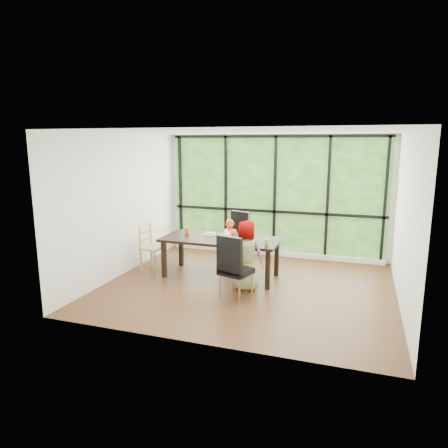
{
  "coord_description": "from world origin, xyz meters",
  "views": [
    {
      "loc": [
        1.81,
        -6.69,
        2.54
      ],
      "look_at": [
        -0.54,
        0.26,
        1.05
      ],
      "focal_mm": 32.61,
      "sensor_mm": 36.0,
      "label": 1
    }
  ],
  "objects_px": {
    "child_older": "(246,256)",
    "tissue_box": "(226,237)",
    "orange_cup": "(187,230)",
    "green_cup": "(267,242)",
    "plate_near": "(250,243)",
    "child_toddler": "(230,244)",
    "dining_table": "(221,257)",
    "chair_interior_leather": "(236,267)",
    "chair_window_leather": "(235,238)",
    "plate_far": "(210,234)",
    "chair_end_beech": "(153,248)"
  },
  "relations": [
    {
      "from": "orange_cup",
      "to": "tissue_box",
      "type": "bearing_deg",
      "value": -19.5
    },
    {
      "from": "child_toddler",
      "to": "green_cup",
      "type": "bearing_deg",
      "value": -52.03
    },
    {
      "from": "chair_interior_leather",
      "to": "tissue_box",
      "type": "relative_size",
      "value": 7.29
    },
    {
      "from": "plate_near",
      "to": "green_cup",
      "type": "bearing_deg",
      "value": -1.19
    },
    {
      "from": "child_toddler",
      "to": "green_cup",
      "type": "relative_size",
      "value": 8.97
    },
    {
      "from": "child_toddler",
      "to": "child_older",
      "type": "xyz_separation_m",
      "value": [
        0.65,
        -1.13,
        0.11
      ]
    },
    {
      "from": "green_cup",
      "to": "tissue_box",
      "type": "relative_size",
      "value": 0.76
    },
    {
      "from": "chair_end_beech",
      "to": "child_older",
      "type": "bearing_deg",
      "value": -96.55
    },
    {
      "from": "green_cup",
      "to": "child_older",
      "type": "bearing_deg",
      "value": -134.19
    },
    {
      "from": "chair_interior_leather",
      "to": "plate_near",
      "type": "relative_size",
      "value": 4.11
    },
    {
      "from": "chair_window_leather",
      "to": "green_cup",
      "type": "relative_size",
      "value": 9.62
    },
    {
      "from": "chair_interior_leather",
      "to": "child_toddler",
      "type": "relative_size",
      "value": 1.07
    },
    {
      "from": "plate_near",
      "to": "child_toddler",
      "type": "bearing_deg",
      "value": 127.3
    },
    {
      "from": "orange_cup",
      "to": "green_cup",
      "type": "relative_size",
      "value": 1.2
    },
    {
      "from": "chair_interior_leather",
      "to": "child_toddler",
      "type": "distance_m",
      "value": 1.66
    },
    {
      "from": "dining_table",
      "to": "plate_near",
      "type": "height_order",
      "value": "plate_near"
    },
    {
      "from": "plate_near",
      "to": "green_cup",
      "type": "distance_m",
      "value": 0.31
    },
    {
      "from": "child_older",
      "to": "tissue_box",
      "type": "relative_size",
      "value": 8.33
    },
    {
      "from": "chair_interior_leather",
      "to": "chair_end_beech",
      "type": "bearing_deg",
      "value": -8.35
    },
    {
      "from": "chair_window_leather",
      "to": "orange_cup",
      "type": "xyz_separation_m",
      "value": [
        -0.74,
        -0.81,
        0.28
      ]
    },
    {
      "from": "tissue_box",
      "to": "chair_end_beech",
      "type": "bearing_deg",
      "value": 175.01
    },
    {
      "from": "chair_window_leather",
      "to": "tissue_box",
      "type": "xyz_separation_m",
      "value": [
        0.19,
        -1.14,
        0.27
      ]
    },
    {
      "from": "orange_cup",
      "to": "green_cup",
      "type": "height_order",
      "value": "orange_cup"
    },
    {
      "from": "chair_interior_leather",
      "to": "child_older",
      "type": "bearing_deg",
      "value": -80.51
    },
    {
      "from": "child_toddler",
      "to": "orange_cup",
      "type": "bearing_deg",
      "value": -161.84
    },
    {
      "from": "chair_interior_leather",
      "to": "orange_cup",
      "type": "relative_size",
      "value": 7.99
    },
    {
      "from": "dining_table",
      "to": "chair_interior_leather",
      "type": "relative_size",
      "value": 2.04
    },
    {
      "from": "plate_far",
      "to": "child_toddler",
      "type": "bearing_deg",
      "value": 50.85
    },
    {
      "from": "child_older",
      "to": "tissue_box",
      "type": "distance_m",
      "value": 0.65
    },
    {
      "from": "child_older",
      "to": "plate_near",
      "type": "bearing_deg",
      "value": -87.51
    },
    {
      "from": "chair_end_beech",
      "to": "orange_cup",
      "type": "bearing_deg",
      "value": -66.79
    },
    {
      "from": "child_toddler",
      "to": "plate_near",
      "type": "height_order",
      "value": "child_toddler"
    },
    {
      "from": "orange_cup",
      "to": "plate_near",
      "type": "bearing_deg",
      "value": -16.47
    },
    {
      "from": "child_toddler",
      "to": "plate_near",
      "type": "distance_m",
      "value": 1.07
    },
    {
      "from": "chair_window_leather",
      "to": "chair_interior_leather",
      "type": "relative_size",
      "value": 1.0
    },
    {
      "from": "chair_window_leather",
      "to": "tissue_box",
      "type": "relative_size",
      "value": 7.29
    },
    {
      "from": "chair_interior_leather",
      "to": "child_older",
      "type": "xyz_separation_m",
      "value": [
        0.05,
        0.42,
        0.08
      ]
    },
    {
      "from": "dining_table",
      "to": "child_toddler",
      "type": "bearing_deg",
      "value": 90.0
    },
    {
      "from": "chair_window_leather",
      "to": "chair_end_beech",
      "type": "height_order",
      "value": "chair_window_leather"
    },
    {
      "from": "plate_far",
      "to": "orange_cup",
      "type": "xyz_separation_m",
      "value": [
        -0.46,
        -0.05,
        0.06
      ]
    },
    {
      "from": "child_older",
      "to": "chair_end_beech",
      "type": "bearing_deg",
      "value": -15.5
    },
    {
      "from": "dining_table",
      "to": "plate_far",
      "type": "xyz_separation_m",
      "value": [
        -0.3,
        0.21,
        0.38
      ]
    },
    {
      "from": "plate_far",
      "to": "green_cup",
      "type": "height_order",
      "value": "green_cup"
    },
    {
      "from": "plate_far",
      "to": "plate_near",
      "type": "xyz_separation_m",
      "value": [
        0.93,
        -0.46,
        0.0
      ]
    },
    {
      "from": "plate_far",
      "to": "tissue_box",
      "type": "bearing_deg",
      "value": -38.88
    },
    {
      "from": "chair_interior_leather",
      "to": "child_older",
      "type": "height_order",
      "value": "child_older"
    },
    {
      "from": "orange_cup",
      "to": "tissue_box",
      "type": "distance_m",
      "value": 0.99
    },
    {
      "from": "plate_near",
      "to": "tissue_box",
      "type": "relative_size",
      "value": 1.77
    },
    {
      "from": "chair_window_leather",
      "to": "child_older",
      "type": "bearing_deg",
      "value": -46.12
    },
    {
      "from": "chair_end_beech",
      "to": "plate_near",
      "type": "relative_size",
      "value": 3.42
    }
  ]
}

